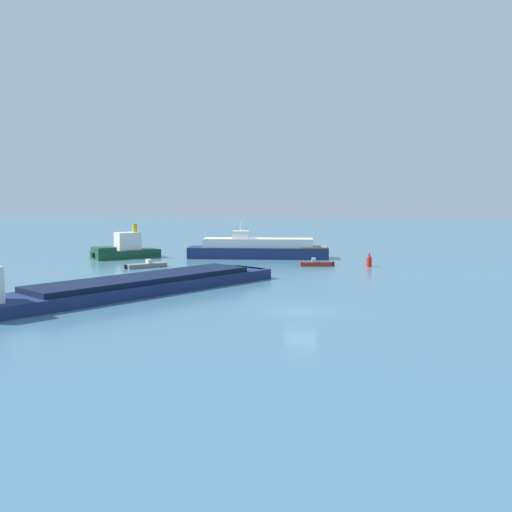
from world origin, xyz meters
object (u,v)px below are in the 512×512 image
at_px(channel_buoy_red, 369,260).
at_px(white_riverboat, 258,249).
at_px(cargo_barge, 124,286).
at_px(fishing_skiff, 316,264).
at_px(tugboat, 125,249).
at_px(small_motorboat, 146,265).

bearing_deg(channel_buoy_red, white_riverboat, 151.29).
relative_size(cargo_barge, white_riverboat, 1.44).
bearing_deg(fishing_skiff, cargo_barge, -125.82).
distance_m(cargo_barge, tugboat, 32.29).
height_order(small_motorboat, fishing_skiff, fishing_skiff).
xyz_separation_m(small_motorboat, channel_buoy_red, (28.54, 4.20, 0.53)).
bearing_deg(white_riverboat, channel_buoy_red, -28.71).
distance_m(white_riverboat, small_motorboat, 18.25).
distance_m(white_riverboat, channel_buoy_red, 17.60).
bearing_deg(tugboat, channel_buoy_red, -10.12).
bearing_deg(fishing_skiff, tugboat, 167.49).
height_order(cargo_barge, white_riverboat, cargo_barge).
relative_size(cargo_barge, channel_buoy_red, 15.70).
bearing_deg(channel_buoy_red, cargo_barge, -135.09).
bearing_deg(cargo_barge, fishing_skiff, 54.18).
bearing_deg(cargo_barge, channel_buoy_red, 44.91).
height_order(cargo_barge, tugboat, cargo_barge).
xyz_separation_m(tugboat, channel_buoy_red, (35.02, -6.25, -0.46)).
height_order(tugboat, fishing_skiff, tugboat).
distance_m(cargo_barge, white_riverboat, 33.84).
height_order(fishing_skiff, channel_buoy_red, channel_buoy_red).
bearing_deg(tugboat, small_motorboat, -58.20).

